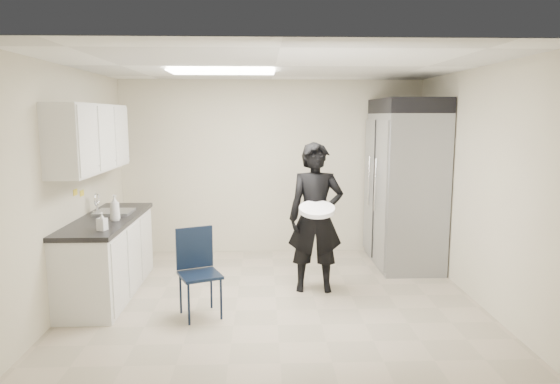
{
  "coord_description": "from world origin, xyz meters",
  "views": [
    {
      "loc": [
        -0.14,
        -5.5,
        2.07
      ],
      "look_at": [
        0.06,
        0.2,
        1.2
      ],
      "focal_mm": 32.0,
      "sensor_mm": 36.0,
      "label": 1
    }
  ],
  "objects_px": {
    "commercial_fridge": "(405,190)",
    "man_tuxedo": "(316,218)",
    "folding_chair": "(200,275)",
    "lower_counter": "(108,258)"
  },
  "relations": [
    {
      "from": "commercial_fridge",
      "to": "man_tuxedo",
      "type": "relative_size",
      "value": 1.19
    },
    {
      "from": "folding_chair",
      "to": "man_tuxedo",
      "type": "bearing_deg",
      "value": 7.7
    },
    {
      "from": "commercial_fridge",
      "to": "folding_chair",
      "type": "relative_size",
      "value": 2.36
    },
    {
      "from": "commercial_fridge",
      "to": "folding_chair",
      "type": "bearing_deg",
      "value": -145.53
    },
    {
      "from": "folding_chair",
      "to": "man_tuxedo",
      "type": "height_order",
      "value": "man_tuxedo"
    },
    {
      "from": "lower_counter",
      "to": "folding_chair",
      "type": "bearing_deg",
      "value": -32.15
    },
    {
      "from": "commercial_fridge",
      "to": "folding_chair",
      "type": "xyz_separation_m",
      "value": [
        -2.62,
        -1.8,
        -0.61
      ]
    },
    {
      "from": "commercial_fridge",
      "to": "man_tuxedo",
      "type": "bearing_deg",
      "value": -142.28
    },
    {
      "from": "lower_counter",
      "to": "man_tuxedo",
      "type": "height_order",
      "value": "man_tuxedo"
    },
    {
      "from": "commercial_fridge",
      "to": "man_tuxedo",
      "type": "distance_m",
      "value": 1.72
    }
  ]
}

